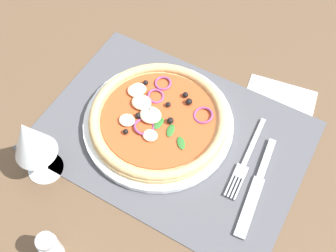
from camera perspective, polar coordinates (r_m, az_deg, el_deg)
The scene contains 9 objects.
ground_plane at distance 78.85cm, azimuth 0.66°, elevation -1.82°, with size 190.00×140.00×2.40cm, color brown.
placemat at distance 77.65cm, azimuth 0.67°, elevation -1.30°, with size 49.18×34.63×0.40cm, color #4C4C51.
plate at distance 78.13cm, azimuth -1.35°, elevation 0.43°, with size 28.62×28.62×1.27cm, color white.
pizza at distance 76.73cm, azimuth -1.42°, elevation 1.18°, with size 26.24×26.24×2.58cm.
fork at distance 75.82cm, azimuth 10.73°, elevation -4.81°, with size 2.60×18.06×0.44cm.
knife at distance 73.93cm, azimuth 12.23°, elevation -8.27°, with size 3.77×20.06×0.62cm.
wine_glass at distance 69.28cm, azimuth -18.62°, elevation -1.94°, with size 7.20×7.20×14.90cm.
napkin at distance 84.25cm, azimuth 15.06°, elevation 2.72°, with size 13.73×12.36×0.36cm, color white.
pepper_shaker at distance 68.54cm, azimuth -16.11°, elevation -15.87°, with size 3.20×3.20×6.70cm.
Camera 1 is at (-18.95, 35.05, 66.84)cm, focal length 43.75 mm.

